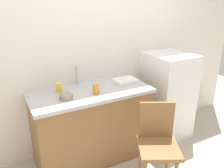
% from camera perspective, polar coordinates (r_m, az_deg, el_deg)
% --- Properties ---
extents(back_wall, '(4.80, 0.10, 2.64)m').
position_cam_1_polar(back_wall, '(2.89, -4.92, 9.27)').
color(back_wall, white).
rests_on(back_wall, ground_plane).
extents(cabinet_base, '(1.34, 0.60, 0.85)m').
position_cam_1_polar(cabinet_base, '(2.84, -5.01, -10.33)').
color(cabinet_base, olive).
rests_on(cabinet_base, ground_plane).
extents(countertop, '(1.38, 0.64, 0.04)m').
position_cam_1_polar(countertop, '(2.64, -5.31, -1.99)').
color(countertop, '#B7B7BC').
rests_on(countertop, cabinet_base).
extents(faucet, '(0.02, 0.02, 0.22)m').
position_cam_1_polar(faucet, '(2.79, -8.70, 2.03)').
color(faucet, '#B7B7BC').
rests_on(faucet, countertop).
extents(refrigerator, '(0.55, 0.61, 1.19)m').
position_cam_1_polar(refrigerator, '(3.32, 13.37, -2.81)').
color(refrigerator, white).
rests_on(refrigerator, ground_plane).
extents(chair, '(0.54, 0.54, 0.89)m').
position_cam_1_polar(chair, '(2.47, 11.17, -13.90)').
color(chair, olive).
rests_on(chair, ground_plane).
extents(dish_tray, '(0.28, 0.20, 0.05)m').
position_cam_1_polar(dish_tray, '(2.84, 3.37, 0.74)').
color(dish_tray, white).
rests_on(dish_tray, countertop).
extents(terracotta_bowl, '(0.14, 0.14, 0.06)m').
position_cam_1_polar(terracotta_bowl, '(2.44, -11.29, -3.00)').
color(terracotta_bowl, gray).
rests_on(terracotta_bowl, countertop).
extents(cup_orange, '(0.07, 0.07, 0.11)m').
position_cam_1_polar(cup_orange, '(2.52, -3.97, -1.24)').
color(cup_orange, orange).
rests_on(cup_orange, countertop).
extents(cup_yellow, '(0.07, 0.07, 0.10)m').
position_cam_1_polar(cup_yellow, '(2.62, -12.93, -0.87)').
color(cup_yellow, yellow).
rests_on(cup_yellow, countertop).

